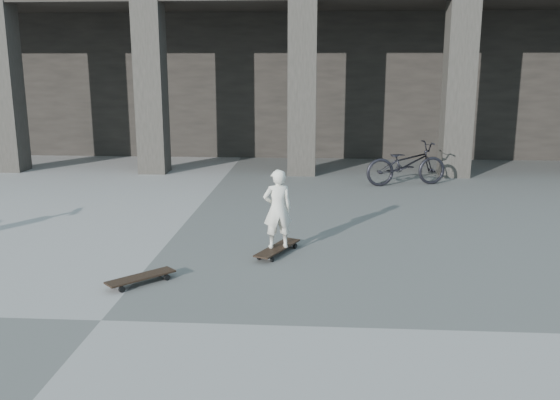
# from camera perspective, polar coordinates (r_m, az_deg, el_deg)

# --- Properties ---
(ground) EXTENTS (90.00, 90.00, 0.00)m
(ground) POSITION_cam_1_polar(r_m,az_deg,el_deg) (6.44, -16.84, -11.03)
(ground) COLOR #52524F
(ground) RESTS_ON ground
(colonnade) EXTENTS (28.00, 8.82, 6.00)m
(colonnade) POSITION_cam_1_polar(r_m,az_deg,el_deg) (19.39, -2.79, 14.26)
(colonnade) COLOR black
(colonnade) RESTS_ON ground
(longboard) EXTENTS (0.60, 0.97, 0.10)m
(longboard) POSITION_cam_1_polar(r_m,az_deg,el_deg) (8.20, -0.23, -4.69)
(longboard) COLOR black
(longboard) RESTS_ON ground
(skateboard_spare) EXTENTS (0.75, 0.75, 0.10)m
(skateboard_spare) POSITION_cam_1_polar(r_m,az_deg,el_deg) (7.29, -13.24, -7.30)
(skateboard_spare) COLOR black
(skateboard_spare) RESTS_ON ground
(child) EXTENTS (0.45, 0.36, 1.09)m
(child) POSITION_cam_1_polar(r_m,az_deg,el_deg) (8.04, -0.24, -0.86)
(child) COLOR silver
(child) RESTS_ON longboard
(bicycle) EXTENTS (1.90, 1.08, 0.94)m
(bicycle) POSITION_cam_1_polar(r_m,az_deg,el_deg) (13.09, 12.05, 3.44)
(bicycle) COLOR black
(bicycle) RESTS_ON ground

